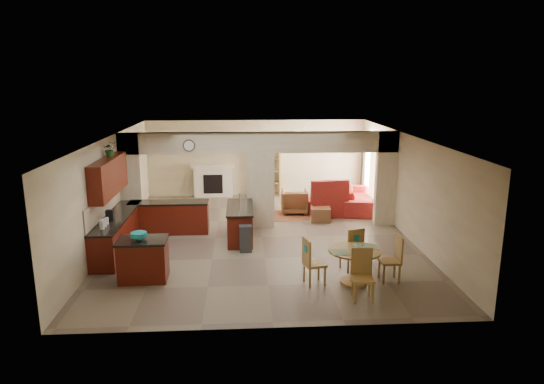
{
  "coord_description": "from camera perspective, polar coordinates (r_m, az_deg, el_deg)",
  "views": [
    {
      "loc": [
        -0.51,
        -12.74,
        4.29
      ],
      "look_at": [
        0.29,
        0.3,
        1.21
      ],
      "focal_mm": 32.0,
      "sensor_mm": 36.0,
      "label": 1
    }
  ],
  "objects": [
    {
      "name": "teal_bowl",
      "position": [
        10.77,
        -15.39,
        -5.02
      ],
      "size": [
        0.35,
        0.35,
        0.16
      ],
      "primitive_type": "cylinder",
      "color": "teal",
      "rests_on": "kitchen_island"
    },
    {
      "name": "partition_header",
      "position": [
        13.87,
        -1.4,
        5.84
      ],
      "size": [
        8.0,
        0.25,
        0.6
      ],
      "primitive_type": "cube",
      "color": "beige",
      "rests_on": "partition_center_pier"
    },
    {
      "name": "ceiling_fan",
      "position": [
        15.97,
        3.75,
        7.01
      ],
      "size": [
        1.0,
        1.0,
        0.1
      ],
      "primitive_type": "cylinder",
      "color": "white",
      "rests_on": "ceiling"
    },
    {
      "name": "chair_east",
      "position": [
        10.81,
        14.15,
        -7.39
      ],
      "size": [
        0.43,
        0.43,
        1.02
      ],
      "rotation": [
        0.0,
        0.0,
        4.73
      ],
      "color": "#A37838",
      "rests_on": "floor"
    },
    {
      "name": "drape_b_right",
      "position": [
        18.17,
        10.68,
        3.24
      ],
      "size": [
        0.1,
        0.28,
        2.3
      ],
      "primitive_type": "cube",
      "color": "#46231C",
      "rests_on": "wall_right"
    },
    {
      "name": "drape_b_left",
      "position": [
        17.03,
        11.66,
        2.53
      ],
      "size": [
        0.1,
        0.28,
        2.3
      ],
      "primitive_type": "cube",
      "color": "#46231C",
      "rests_on": "wall_right"
    },
    {
      "name": "chair_west",
      "position": [
        10.34,
        4.6,
        -7.97
      ],
      "size": [
        0.51,
        0.51,
        1.02
      ],
      "rotation": [
        0.0,
        0.0,
        1.81
      ],
      "color": "#A37838",
      "rests_on": "floor"
    },
    {
      "name": "partition_center_pier",
      "position": [
        14.12,
        -1.37,
        0.2
      ],
      "size": [
        0.8,
        0.25,
        2.2
      ],
      "primitive_type": "cube",
      "color": "beige",
      "rests_on": "floor"
    },
    {
      "name": "peninsula",
      "position": [
        13.2,
        -3.78,
        -3.65
      ],
      "size": [
        0.7,
        1.85,
        0.91
      ],
      "color": "#430F07",
      "rests_on": "floor"
    },
    {
      "name": "chaise",
      "position": [
        15.66,
        6.51,
        -1.81
      ],
      "size": [
        1.32,
        1.13,
        0.48
      ],
      "primitive_type": "cube",
      "rotation": [
        0.0,
        0.0,
        0.13
      ],
      "color": "maroon",
      "rests_on": "floor"
    },
    {
      "name": "kitchen_counter",
      "position": [
        13.36,
        -15.29,
        -3.87
      ],
      "size": [
        2.52,
        3.29,
        1.48
      ],
      "color": "#430F07",
      "rests_on": "floor"
    },
    {
      "name": "plant",
      "position": [
        12.81,
        -18.53,
        4.8
      ],
      "size": [
        0.43,
        0.4,
        0.38
      ],
      "primitive_type": "imported",
      "rotation": [
        0.0,
        0.0,
        0.41
      ],
      "color": "#154813",
      "rests_on": "upper_cabinets"
    },
    {
      "name": "trash_can",
      "position": [
        12.3,
        -3.13,
        -5.6
      ],
      "size": [
        0.31,
        0.27,
        0.64
      ],
      "primitive_type": "cube",
      "rotation": [
        0.0,
        0.0,
        0.06
      ],
      "color": "#323234",
      "rests_on": "floor"
    },
    {
      "name": "dining_table",
      "position": [
        10.52,
        9.68,
        -8.01
      ],
      "size": [
        1.12,
        1.12,
        0.76
      ],
      "color": "#A37838",
      "rests_on": "floor"
    },
    {
      "name": "armchair",
      "position": [
        15.73,
        2.64,
        -1.11
      ],
      "size": [
        0.86,
        0.89,
        0.78
      ],
      "primitive_type": "imported",
      "rotation": [
        0.0,
        0.0,
        3.1
      ],
      "color": "maroon",
      "rests_on": "floor"
    },
    {
      "name": "sofa",
      "position": [
        16.53,
        9.9,
        -0.62
      ],
      "size": [
        2.73,
        1.37,
        0.76
      ],
      "primitive_type": "imported",
      "rotation": [
        0.0,
        0.0,
        1.43
      ],
      "color": "maroon",
      "rests_on": "floor"
    },
    {
      "name": "drape_a_left",
      "position": [
        15.43,
        13.28,
        1.35
      ],
      "size": [
        0.1,
        0.28,
        2.3
      ],
      "primitive_type": "cube",
      "color": "#46231C",
      "rests_on": "wall_right"
    },
    {
      "name": "glazed_door",
      "position": [
        16.83,
        11.98,
        1.87
      ],
      "size": [
        0.02,
        0.7,
        2.1
      ],
      "primitive_type": "cube",
      "color": "white",
      "rests_on": "wall_right"
    },
    {
      "name": "upper_cabinets",
      "position": [
        12.62,
        -18.68,
        1.73
      ],
      "size": [
        0.35,
        2.4,
        0.9
      ],
      "primitive_type": "cube",
      "color": "#430F07",
      "rests_on": "wall_left"
    },
    {
      "name": "ottoman",
      "position": [
        14.98,
        5.72,
        -2.59
      ],
      "size": [
        0.65,
        0.65,
        0.43
      ],
      "primitive_type": "cube",
      "rotation": [
        0.0,
        0.0,
        -0.11
      ],
      "color": "maroon",
      "rests_on": "floor"
    },
    {
      "name": "wall_back",
      "position": [
        17.99,
        -1.86,
        4.01
      ],
      "size": [
        8.0,
        0.0,
        8.0
      ],
      "primitive_type": "plane",
      "rotation": [
        1.57,
        0.0,
        0.0
      ],
      "color": "beige",
      "rests_on": "floor"
    },
    {
      "name": "wall_clock",
      "position": [
        13.8,
        -9.74,
        5.41
      ],
      "size": [
        0.34,
        0.03,
        0.34
      ],
      "primitive_type": "cylinder",
      "rotation": [
        1.57,
        0.0,
        0.0
      ],
      "color": "#4C2F19",
      "rests_on": "partition_header"
    },
    {
      "name": "partition_left_pier",
      "position": [
        14.4,
        -16.25,
        1.15
      ],
      "size": [
        0.6,
        0.25,
        2.8
      ],
      "primitive_type": "cube",
      "color": "beige",
      "rests_on": "floor"
    },
    {
      "name": "wall_front",
      "position": [
        8.28,
        0.22,
        -7.17
      ],
      "size": [
        8.0,
        0.0,
        8.0
      ],
      "primitive_type": "plane",
      "rotation": [
        -1.57,
        0.0,
        0.0
      ],
      "color": "beige",
      "rests_on": "floor"
    },
    {
      "name": "kitchen_island",
      "position": [
        10.95,
        -14.9,
        -7.66
      ],
      "size": [
        1.08,
        0.78,
        0.92
      ],
      "rotation": [
        0.0,
        0.0,
        0.02
      ],
      "color": "#430F07",
      "rests_on": "floor"
    },
    {
      "name": "ceiling",
      "position": [
        12.84,
        -1.24,
        6.59
      ],
      "size": [
        10.0,
        10.0,
        0.0
      ],
      "primitive_type": "plane",
      "rotation": [
        3.14,
        0.0,
        0.0
      ],
      "color": "white",
      "rests_on": "wall_back"
    },
    {
      "name": "rug",
      "position": [
        15.55,
        2.93,
        -2.76
      ],
      "size": [
        1.6,
        1.3,
        0.01
      ],
      "primitive_type": "cube",
      "color": "#9D5339",
      "rests_on": "floor"
    },
    {
      "name": "fruit_bowl",
      "position": [
        10.36,
        10.28,
        -6.44
      ],
      "size": [
        0.27,
        0.27,
        0.14
      ],
      "primitive_type": "cylinder",
      "color": "#6CB727",
      "rests_on": "dining_table"
    },
    {
      "name": "shelving_unit",
      "position": [
        17.91,
        -0.72,
        2.35
      ],
      "size": [
        1.0,
        0.32,
        1.8
      ],
      "primitive_type": "cube",
      "color": "#A37838",
      "rests_on": "floor"
    },
    {
      "name": "partition_right_pier",
      "position": [
        14.66,
        13.23,
        1.54
      ],
      "size": [
        0.6,
        0.25,
        2.8
      ],
      "primitive_type": "cube",
      "color": "beige",
      "rests_on": "floor"
    },
    {
      "name": "fireplace",
      "position": [
        17.99,
        -6.93,
        1.37
      ],
      "size": [
        1.6,
        0.35,
        1.2
      ],
      "color": "white",
      "rests_on": "floor"
    },
    {
      "name": "chair_north",
      "position": [
        11.17,
        9.53,
        -6.48
      ],
      "size": [
        0.53,
        0.53,
        1.02
      ],
      "rotation": [
        0.0,
        0.0,
        3.47
      ],
      "color": "#A37838",
      "rests_on": "floor"
    },
    {
      "name": "wall_left",
      "position": [
        13.53,
        -18.39,
        0.23
      ],
      "size": [
        0.0,
        10.0,
        10.0
      ],
      "primitive_type": "plane",
      "rotation": [
        1.57,
        0.0,
        1.57
      ],
      "color": "beige",
      "rests_on": "floor"
    },
    {
      "name": "wall_right",
      "position": [
        13.83,
        15.6,
        0.7
      ],
      "size": [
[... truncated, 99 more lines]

